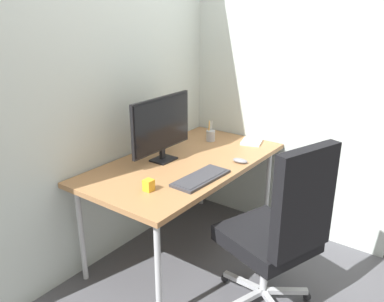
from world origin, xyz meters
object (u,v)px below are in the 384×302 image
at_px(monitor, 162,126).
at_px(mouse, 240,161).
at_px(keyboard, 201,178).
at_px(office_chair, 280,228).
at_px(notebook, 252,142).
at_px(pen_holder, 211,135).
at_px(desk_clamp_accessory, 149,185).

relative_size(monitor, mouse, 5.19).
relative_size(keyboard, mouse, 3.87).
xyz_separation_m(office_chair, keyboard, (0.00, 0.55, 0.16)).
bearing_deg(notebook, keyboard, 168.92).
bearing_deg(office_chair, mouse, 51.60).
bearing_deg(pen_holder, keyboard, -150.55).
height_order(mouse, pen_holder, pen_holder).
relative_size(notebook, desk_clamp_accessory, 2.44).
height_order(office_chair, keyboard, office_chair).
bearing_deg(desk_clamp_accessory, notebook, -3.67).
distance_m(keyboard, notebook, 0.82).
relative_size(mouse, desk_clamp_accessory, 1.58).
height_order(keyboard, pen_holder, pen_holder).
distance_m(mouse, pen_holder, 0.51).
distance_m(pen_holder, notebook, 0.33).
xyz_separation_m(keyboard, notebook, (0.81, 0.08, -0.00)).
bearing_deg(keyboard, notebook, 5.77).
distance_m(pen_holder, desk_clamp_accessory, 1.00).
distance_m(office_chair, keyboard, 0.58).
bearing_deg(pen_holder, monitor, 176.26).
bearing_deg(office_chair, desk_clamp_accessory, 113.82).
bearing_deg(pen_holder, office_chair, -125.74).
bearing_deg(monitor, keyboard, -105.30).
xyz_separation_m(monitor, keyboard, (-0.11, -0.41, -0.24)).
relative_size(pen_holder, notebook, 0.98).
bearing_deg(mouse, monitor, 116.63).
xyz_separation_m(office_chair, monitor, (0.12, 0.96, 0.40)).
bearing_deg(mouse, desk_clamp_accessory, 159.29).
relative_size(office_chair, desk_clamp_accessory, 15.65).
distance_m(monitor, keyboard, 0.49).
bearing_deg(mouse, keyboard, 167.70).
bearing_deg(keyboard, office_chair, -90.27).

